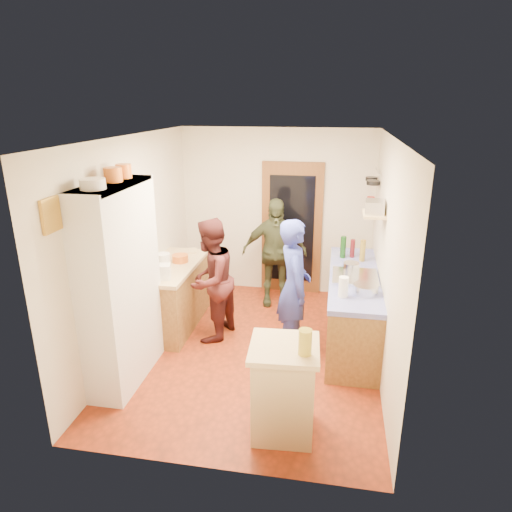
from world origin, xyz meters
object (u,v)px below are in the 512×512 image
(island_base, at_px, (283,391))
(person_back, at_px, (275,252))
(right_counter_base, at_px, (352,309))
(hutch_body, at_px, (121,286))
(person_hob, at_px, (297,287))
(person_left, at_px, (214,280))

(island_base, height_order, person_back, person_back)
(right_counter_base, bearing_deg, person_back, 140.63)
(person_back, bearing_deg, right_counter_base, -48.01)
(hutch_body, height_order, person_back, hutch_body)
(island_base, distance_m, person_hob, 1.57)
(island_base, distance_m, person_left, 2.04)
(island_base, bearing_deg, person_back, 99.37)
(hutch_body, relative_size, person_back, 1.34)
(hutch_body, relative_size, person_hob, 1.31)
(hutch_body, relative_size, right_counter_base, 1.00)
(right_counter_base, relative_size, island_base, 2.56)
(hutch_body, xyz_separation_m, person_hob, (1.81, 0.90, -0.26))
(person_hob, bearing_deg, hutch_body, 102.03)
(hutch_body, bearing_deg, right_counter_base, 27.47)
(hutch_body, xyz_separation_m, island_base, (1.84, -0.62, -0.67))
(person_back, bearing_deg, island_base, -89.27)
(hutch_body, bearing_deg, person_hob, 26.36)
(hutch_body, distance_m, person_hob, 2.04)
(person_hob, distance_m, person_back, 1.40)
(person_left, bearing_deg, person_back, 165.33)
(person_left, bearing_deg, hutch_body, -20.86)
(right_counter_base, xyz_separation_m, person_left, (-1.77, -0.24, 0.38))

